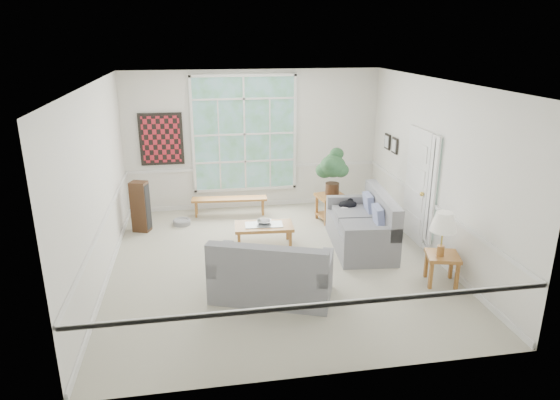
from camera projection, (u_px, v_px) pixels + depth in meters
The scene contains 24 objects.
floor at pixel (276, 263), 8.49m from camera, with size 5.50×6.00×0.01m, color #AEA995.
ceiling at pixel (276, 82), 7.53m from camera, with size 5.50×6.00×0.02m, color white.
wall_back at pixel (254, 140), 10.81m from camera, with size 5.50×0.02×3.00m, color silver.
wall_front at pixel (322, 255), 5.21m from camera, with size 5.50×0.02×3.00m, color silver.
wall_left at pixel (98, 186), 7.57m from camera, with size 0.02×6.00×3.00m, color silver.
wall_right at pixel (436, 170), 8.45m from camera, with size 0.02×6.00×3.00m, color silver.
window_back at pixel (245, 134), 10.70m from camera, with size 2.30×0.08×2.40m, color white.
entry_door at pixel (416, 186), 9.15m from camera, with size 0.08×0.90×2.10m, color white.
door_sidelight at pixel (432, 190), 8.53m from camera, with size 0.08×0.26×1.90m, color white.
wall_art at pixel (161, 139), 10.42m from camera, with size 0.90×0.06×1.10m, color maroon.
wall_frame_near at pixel (394, 146), 10.06m from camera, with size 0.04×0.26×0.32m, color black.
wall_frame_far at pixel (387, 142), 10.44m from camera, with size 0.04×0.26×0.32m, color black.
loveseat_right at pixel (361, 221), 8.97m from camera, with size 0.96×1.85×1.00m, color gray.
loveseat_front at pixel (272, 267), 7.27m from camera, with size 1.72×0.89×0.93m, color gray.
coffee_table at pixel (264, 235), 9.13m from camera, with size 1.06×0.58×0.39m, color #A0642C.
pewter_bowl at pixel (264, 222), 9.12m from camera, with size 0.32×0.32×0.08m, color #A4A4A9.
window_bench at pixel (230, 206), 10.67m from camera, with size 1.59×0.31×0.37m, color #A0642C.
end_table at pixel (331, 208), 10.30m from camera, with size 0.56×0.56×0.56m, color #A0642C.
houseplant at pixel (333, 172), 10.11m from camera, with size 0.57×0.57×0.97m, color #28502D, non-canonical shape.
side_table at pixel (441, 269), 7.71m from camera, with size 0.48×0.48×0.49m, color #A0642C.
table_lamp at pixel (442, 234), 7.49m from camera, with size 0.40×0.40×0.69m, color white, non-canonical shape.
pet_bed at pixel (182, 222), 10.16m from camera, with size 0.37×0.37×0.11m, color gray.
floor_speaker at pixel (140, 207), 9.70m from camera, with size 0.31×0.25×1.01m, color #3C2414.
cat at pixel (348, 204), 9.55m from camera, with size 0.36×0.25×0.17m, color black.
Camera 1 is at (-1.24, -7.61, 3.70)m, focal length 32.00 mm.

